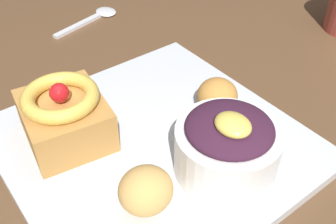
{
  "coord_description": "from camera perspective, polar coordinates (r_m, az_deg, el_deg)",
  "views": [
    {
      "loc": [
        0.24,
        -0.24,
        1.03
      ],
      "look_at": [
        -0.01,
        -0.05,
        0.77
      ],
      "focal_mm": 41.81,
      "sensor_mm": 36.0,
      "label": 1
    }
  ],
  "objects": [
    {
      "name": "front_plate",
      "position": [
        0.42,
        -2.17,
        -4.62
      ],
      "size": [
        0.29,
        0.29,
        0.01
      ],
      "primitive_type": "cube",
      "color": "silver",
      "rests_on": "dining_table"
    },
    {
      "name": "spoon",
      "position": [
        0.68,
        -10.68,
        13.4
      ],
      "size": [
        0.05,
        0.12,
        0.0
      ],
      "rotation": [
        0.0,
        0.0,
        1.83
      ],
      "color": "silver",
      "rests_on": "dining_table"
    },
    {
      "name": "berry_ramekin",
      "position": [
        0.37,
        8.63,
        -4.85
      ],
      "size": [
        0.1,
        0.1,
        0.07
      ],
      "color": "white",
      "rests_on": "front_plate"
    },
    {
      "name": "dining_table",
      "position": [
        0.52,
        5.34,
        -9.74
      ],
      "size": [
        1.24,
        0.98,
        0.73
      ],
      "color": "brown",
      "rests_on": "ground_plane"
    },
    {
      "name": "cake_slice",
      "position": [
        0.41,
        -14.88,
        -0.49
      ],
      "size": [
        0.1,
        0.09,
        0.07
      ],
      "rotation": [
        0.0,
        0.0,
        -0.15
      ],
      "color": "#B77F3D",
      "rests_on": "front_plate"
    },
    {
      "name": "fritter_middle",
      "position": [
        0.44,
        7.21,
        2.37
      ],
      "size": [
        0.05,
        0.05,
        0.04
      ],
      "primitive_type": "ellipsoid",
      "color": "#BC7F38",
      "rests_on": "front_plate"
    },
    {
      "name": "fritter_front",
      "position": [
        0.34,
        -3.27,
        -11.31
      ],
      "size": [
        0.05,
        0.05,
        0.04
      ],
      "primitive_type": "ellipsoid",
      "color": "tan",
      "rests_on": "front_plate"
    }
  ]
}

